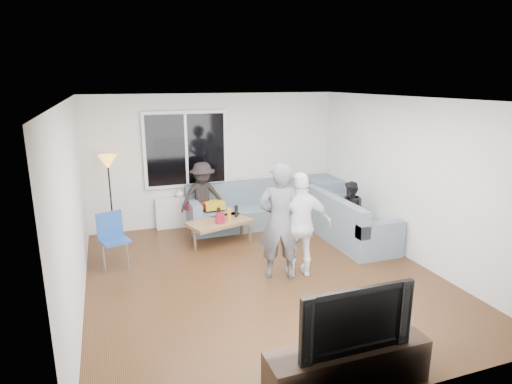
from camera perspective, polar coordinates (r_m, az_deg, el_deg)
name	(u,v)px	position (r m, az deg, el deg)	size (l,w,h in m)	color
floor	(263,278)	(6.56, 0.94, -11.29)	(5.00, 5.50, 0.04)	#56351C
ceiling	(264,97)	(5.90, 1.05, 12.44)	(5.00, 5.50, 0.04)	white
wall_back	(215,159)	(8.68, -5.42, 4.32)	(5.00, 0.04, 2.60)	silver
wall_front	(380,272)	(3.77, 16.08, -10.19)	(5.00, 0.04, 2.60)	silver
wall_left	(72,210)	(5.75, -23.26, -2.18)	(0.04, 5.50, 2.60)	silver
wall_right	(410,179)	(7.34, 19.76, 1.61)	(0.04, 5.50, 2.60)	silver
window_frame	(186,149)	(8.44, -9.29, 5.62)	(1.62, 0.06, 1.47)	white
window_glass	(186,150)	(8.40, -9.24, 5.58)	(1.50, 0.02, 1.35)	black
window_mullion	(186,150)	(8.39, -9.23, 5.57)	(0.05, 0.03, 1.35)	white
radiator	(189,211)	(8.68, -8.91, -2.52)	(1.30, 0.12, 0.62)	silver
potted_plant	(196,186)	(8.55, -7.95, 0.77)	(0.22, 0.17, 0.39)	#306528
vase	(180,193)	(8.52, -10.09, -0.14)	(0.17, 0.17, 0.17)	white
sofa_back_section	(246,206)	(8.55, -1.29, -1.81)	(2.30, 0.85, 0.85)	slate
sofa_right_section	(350,218)	(7.98, 12.43, -3.38)	(0.85, 2.00, 0.85)	slate
sofa_corner	(326,198)	(9.24, 9.22, -0.75)	(0.85, 0.85, 0.85)	slate
cushion_yellow	(214,205)	(8.33, -5.60, -1.71)	(0.38, 0.32, 0.14)	gold
cushion_red	(196,205)	(8.34, -8.00, -1.78)	(0.36, 0.30, 0.13)	maroon
coffee_table	(219,231)	(7.80, -4.88, -5.24)	(1.10, 0.60, 0.40)	#916846
pitcher	(220,218)	(7.61, -4.79, -3.50)	(0.17, 0.17, 0.17)	maroon
side_chair	(115,241)	(7.04, -18.23, -6.22)	(0.40, 0.40, 0.86)	#224A95
floor_lamp	(111,199)	(8.15, -18.71, -0.83)	(0.32, 0.32, 1.56)	gold
player_left	(280,222)	(6.23, 3.14, -3.94)	(0.63, 0.41, 1.73)	#55545A
player_right	(301,225)	(6.35, 5.99, -4.38)	(0.92, 0.38, 1.57)	white
spectator_right	(350,211)	(7.95, 12.43, -2.54)	(0.53, 0.41, 1.09)	black
spectator_back	(203,197)	(8.29, -7.08, -0.65)	(0.87, 0.50, 1.35)	black
tv_console	(347,367)	(4.47, 12.03, -21.72)	(1.60, 0.40, 0.44)	#2F2317
television	(351,315)	(4.17, 12.44, -15.69)	(1.12, 0.15, 0.65)	black
bottle_e	(236,211)	(7.92, -2.64, -2.55)	(0.07, 0.07, 0.22)	black
bottle_d	(229,214)	(7.71, -3.59, -2.99)	(0.07, 0.07, 0.23)	#FFA916
bottle_c	(219,213)	(7.82, -4.97, -2.85)	(0.07, 0.07, 0.21)	black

